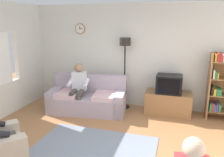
% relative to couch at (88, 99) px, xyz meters
% --- Properties ---
extents(ground_plane, '(12.00, 12.00, 0.00)m').
position_rel_couch_xyz_m(ground_plane, '(1.03, -1.84, -0.31)').
color(ground_plane, '#9E6B42').
extents(back_wall_assembly, '(6.20, 0.17, 2.70)m').
position_rel_couch_xyz_m(back_wall_assembly, '(1.03, 0.82, 1.04)').
color(back_wall_assembly, silver).
rests_on(back_wall_assembly, ground_plane).
extents(couch, '(2.00, 1.11, 0.90)m').
position_rel_couch_xyz_m(couch, '(0.00, 0.00, 0.00)').
color(couch, '#A899A8').
rests_on(couch, ground_plane).
extents(tv_stand, '(1.10, 0.56, 0.55)m').
position_rel_couch_xyz_m(tv_stand, '(1.97, 0.41, -0.04)').
color(tv_stand, olive).
rests_on(tv_stand, ground_plane).
extents(tv, '(0.60, 0.49, 0.44)m').
position_rel_couch_xyz_m(tv, '(1.97, 0.38, 0.46)').
color(tv, black).
rests_on(tv, tv_stand).
extents(bookshelf, '(0.68, 0.36, 1.56)m').
position_rel_couch_xyz_m(bookshelf, '(3.14, 0.48, 0.48)').
color(bookshelf, olive).
rests_on(bookshelf, ground_plane).
extents(floor_lamp, '(0.28, 0.28, 1.85)m').
position_rel_couch_xyz_m(floor_lamp, '(0.84, 0.51, 1.14)').
color(floor_lamp, black).
rests_on(floor_lamp, ground_plane).
extents(area_rug, '(2.20, 1.70, 0.01)m').
position_rel_couch_xyz_m(area_rug, '(0.79, -1.76, -0.31)').
color(area_rug, slate).
rests_on(area_rug, ground_plane).
extents(person_on_couch, '(0.55, 0.57, 1.24)m').
position_rel_couch_xyz_m(person_on_couch, '(-0.20, -0.11, 0.39)').
color(person_on_couch, silver).
rests_on(person_on_couch, ground_plane).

